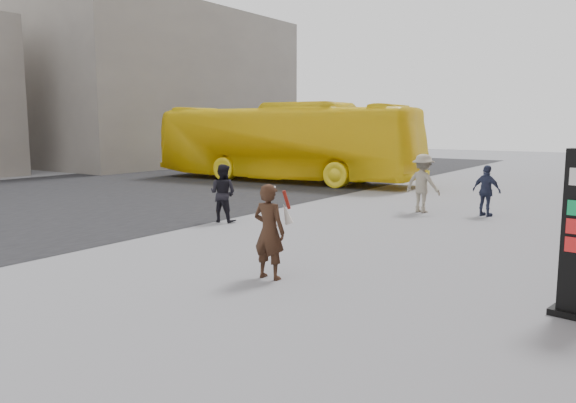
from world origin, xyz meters
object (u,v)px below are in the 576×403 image
Objects in this scene: woman at (269,230)px; pedestrian_a at (223,193)px; bus at (284,142)px; pedestrian_b at (423,183)px; pedestrian_c at (487,191)px.

pedestrian_a is at bearing -43.25° from woman.
bus is 10.24m from pedestrian_b.
pedestrian_a is at bearing 57.23° from pedestrian_c.
woman is at bearing 128.68° from pedestrian_a.
bus is at bearing -9.47° from pedestrian_c.
pedestrian_b is at bearing -88.67° from woman.
pedestrian_b reaches higher than pedestrian_c.
pedestrian_a is (-4.37, 3.78, -0.06)m from woman.
pedestrian_b is at bearing -123.78° from bus.
pedestrian_c is (5.59, 5.00, -0.05)m from pedestrian_a.
woman is 8.44m from pedestrian_b.
pedestrian_b is (8.75, -5.24, -0.91)m from bus.
pedestrian_c is (1.22, 8.78, -0.11)m from woman.
pedestrian_b is at bearing 26.94° from pedestrian_c.
woman is 0.13× the size of bus.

